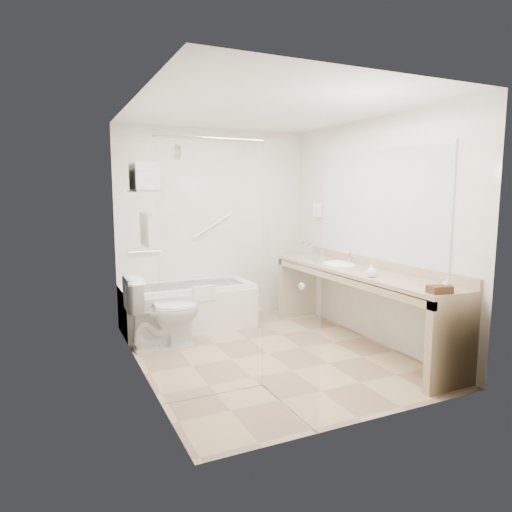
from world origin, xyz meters
name	(u,v)px	position (x,y,z in m)	size (l,w,h in m)	color
floor	(268,353)	(0.00, 0.00, 0.00)	(3.20, 3.20, 0.00)	tan
ceiling	(269,109)	(0.00, 0.00, 2.50)	(2.60, 3.20, 0.10)	silver
wall_back	(215,225)	(0.00, 1.60, 1.25)	(2.60, 0.10, 2.50)	silver
wall_front	(369,255)	(0.00, -1.60, 1.25)	(2.60, 0.10, 2.50)	silver
wall_left	(139,241)	(-1.30, 0.00, 1.25)	(0.10, 3.20, 2.50)	silver
wall_right	(371,231)	(1.30, 0.00, 1.25)	(0.10, 3.20, 2.50)	silver
bathtub	(188,306)	(-0.50, 1.24, 0.28)	(1.60, 0.73, 0.59)	white
grab_bar_short	(145,252)	(-0.95, 1.56, 0.95)	(0.03, 0.03, 0.40)	silver
grab_bar_long	(213,226)	(-0.05, 1.56, 1.25)	(0.03, 0.03, 0.60)	silver
shower_enclosure	(249,272)	(-0.63, -0.93, 1.07)	(0.96, 0.91, 2.11)	silver
towel_shelf	(144,185)	(-1.17, 0.35, 1.75)	(0.24, 0.55, 0.81)	silver
vanity_counter	(357,288)	(1.02, -0.15, 0.64)	(0.55, 2.70, 0.95)	tan
sink	(339,266)	(1.05, 0.25, 0.82)	(0.40, 0.52, 0.14)	white
faucet	(349,256)	(1.20, 0.25, 0.93)	(0.03, 0.03, 0.14)	silver
mirror	(380,205)	(1.29, -0.15, 1.55)	(0.02, 2.00, 1.20)	silver
hairdryer_unit	(317,210)	(1.25, 1.05, 1.45)	(0.08, 0.10, 0.18)	white
toilet	(163,312)	(-0.95, 0.67, 0.39)	(0.45, 0.80, 0.78)	white
amenity_basket	(440,289)	(0.91, -1.40, 0.88)	(0.19, 0.12, 0.06)	#452C18
soap_bottle_a	(447,288)	(1.00, -1.40, 0.88)	(0.06, 0.13, 0.06)	white
soap_bottle_b	(372,272)	(0.86, -0.59, 0.90)	(0.10, 0.13, 0.10)	white
water_bottle_left	(309,251)	(1.00, 0.82, 0.94)	(0.06, 0.06, 0.19)	silver
water_bottle_mid	(322,257)	(0.87, 0.34, 0.93)	(0.06, 0.06, 0.18)	silver
water_bottle_right	(304,249)	(1.08, 1.10, 0.94)	(0.06, 0.06, 0.19)	silver
drinking_glass_near	(315,257)	(0.95, 0.61, 0.89)	(0.06, 0.06, 0.08)	silver
drinking_glass_far	(315,257)	(0.95, 0.60, 0.89)	(0.07, 0.07, 0.09)	silver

